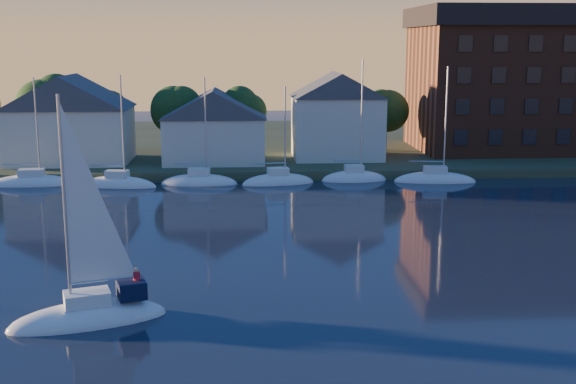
{
  "coord_description": "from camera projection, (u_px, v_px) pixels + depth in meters",
  "views": [
    {
      "loc": [
        -2.94,
        -23.34,
        14.06
      ],
      "look_at": [
        -0.02,
        22.0,
        4.66
      ],
      "focal_mm": 45.0,
      "sensor_mm": 36.0,
      "label": 1
    }
  ],
  "objects": [
    {
      "name": "tree_line",
      "position": [
        283.0,
        102.0,
        86.08
      ],
      "size": [
        93.4,
        5.4,
        8.9
      ],
      "color": "#3C251B",
      "rests_on": "shoreline_land"
    },
    {
      "name": "clubhouse_west",
      "position": [
        70.0,
        118.0,
        79.94
      ],
      "size": [
        13.65,
        9.45,
        9.64
      ],
      "color": "silver",
      "rests_on": "shoreline_land"
    },
    {
      "name": "condo_block",
      "position": [
        539.0,
        78.0,
        89.46
      ],
      "size": [
        31.0,
        17.0,
        17.4
      ],
      "color": "brown",
      "rests_on": "shoreline_land"
    },
    {
      "name": "shoreline_land",
      "position": [
        264.0,
        147.0,
        99.14
      ],
      "size": [
        160.0,
        50.0,
        2.0
      ],
      "primitive_type": "cube",
      "color": "#323F25",
      "rests_on": "ground"
    },
    {
      "name": "hero_sailboat",
      "position": [
        91.0,
        312.0,
        36.98
      ],
      "size": [
        8.45,
        4.93,
        12.78
      ],
      "rotation": [
        0.0,
        0.0,
        3.45
      ],
      "color": "white",
      "rests_on": "ground"
    },
    {
      "name": "wooden_dock",
      "position": [
        270.0,
        178.0,
        76.66
      ],
      "size": [
        120.0,
        3.0,
        1.0
      ],
      "primitive_type": "cube",
      "color": "brown",
      "rests_on": "ground"
    },
    {
      "name": "moored_fleet",
      "position": [
        153.0,
        184.0,
        72.96
      ],
      "size": [
        63.5,
        2.4,
        12.05
      ],
      "color": "white",
      "rests_on": "ground"
    },
    {
      "name": "clubhouse_east",
      "position": [
        337.0,
        115.0,
        82.79
      ],
      "size": [
        10.5,
        8.4,
        9.8
      ],
      "color": "silver",
      "rests_on": "shoreline_land"
    },
    {
      "name": "clubhouse_centre",
      "position": [
        214.0,
        125.0,
        80.13
      ],
      "size": [
        11.55,
        8.4,
        8.08
      ],
      "color": "silver",
      "rests_on": "shoreline_land"
    }
  ]
}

